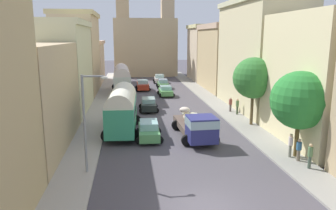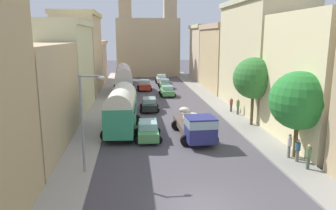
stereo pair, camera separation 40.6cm
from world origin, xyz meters
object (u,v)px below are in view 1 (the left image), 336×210
(pedestrian_1, at_px, (291,144))
(parked_bus_0, at_px, (122,108))
(parked_bus_1, at_px, (122,78))
(pedestrian_3, at_px, (310,155))
(car_1, at_px, (163,84))
(car_5, at_px, (143,85))
(pedestrian_0, at_px, (231,104))
(car_4, at_px, (149,104))
(pedestrian_4, at_px, (299,149))
(streetlamp_near, at_px, (87,116))
(pedestrian_2, at_px, (237,106))
(car_2, at_px, (159,79))
(cargo_truck_0, at_px, (197,126))
(car_3, at_px, (149,130))
(car_0, at_px, (166,91))

(pedestrian_1, bearing_deg, parked_bus_0, 146.09)
(parked_bus_1, relative_size, pedestrian_3, 5.45)
(car_1, xyz_separation_m, pedestrian_1, (5.52, -33.03, 0.33))
(car_5, bearing_deg, pedestrian_0, -61.69)
(car_4, xyz_separation_m, pedestrian_1, (8.96, -16.35, 0.31))
(pedestrian_4, bearing_deg, streetlamp_near, -179.21)
(car_1, distance_m, pedestrian_2, 21.02)
(parked_bus_0, height_order, pedestrian_4, parked_bus_0)
(car_2, xyz_separation_m, pedestrian_0, (5.72, -24.88, 0.20))
(car_2, distance_m, pedestrian_3, 41.72)
(pedestrian_1, xyz_separation_m, streetlamp_near, (-13.71, -0.94, 2.66))
(parked_bus_0, height_order, car_1, parked_bus_0)
(cargo_truck_0, xyz_separation_m, pedestrian_3, (5.94, -7.03, -0.21))
(cargo_truck_0, xyz_separation_m, pedestrian_1, (5.68, -4.95, -0.18))
(parked_bus_0, xyz_separation_m, car_1, (6.31, 25.08, -1.51))
(parked_bus_0, xyz_separation_m, parked_bus_1, (-0.37, 21.24, 0.03))
(car_1, relative_size, pedestrian_4, 2.26)
(car_5, relative_size, pedestrian_4, 2.49)
(car_2, bearing_deg, pedestrian_2, -77.11)
(car_3, distance_m, pedestrian_0, 13.06)
(pedestrian_2, bearing_deg, car_5, 117.15)
(car_1, xyz_separation_m, car_2, (-0.01, 6.19, 0.03))
(cargo_truck_0, bearing_deg, car_3, 168.99)
(car_1, xyz_separation_m, pedestrian_2, (6.02, -20.14, 0.32))
(car_4, distance_m, pedestrian_0, 9.37)
(car_1, bearing_deg, cargo_truck_0, -90.33)
(car_2, bearing_deg, parked_bus_0, -101.39)
(pedestrian_4, bearing_deg, car_4, 118.23)
(car_0, distance_m, car_2, 13.55)
(pedestrian_3, bearing_deg, pedestrian_4, 91.52)
(car_1, height_order, pedestrian_1, pedestrian_1)
(car_0, distance_m, pedestrian_0, 12.87)
(pedestrian_1, relative_size, streetlamp_near, 0.29)
(pedestrian_0, height_order, pedestrian_1, pedestrian_1)
(parked_bus_0, bearing_deg, car_3, -45.20)
(car_3, relative_size, pedestrian_3, 2.31)
(pedestrian_1, bearing_deg, cargo_truck_0, 138.95)
(car_5, xyz_separation_m, pedestrian_3, (9.22, -33.42, 0.23))
(parked_bus_1, bearing_deg, parked_bus_0, -89.00)
(parked_bus_0, height_order, cargo_truck_0, parked_bus_0)
(car_2, distance_m, car_3, 33.76)
(parked_bus_1, xyz_separation_m, pedestrian_3, (12.46, -31.28, -1.25))
(cargo_truck_0, height_order, car_3, cargo_truck_0)
(pedestrian_0, relative_size, pedestrian_4, 1.01)
(streetlamp_near, bearing_deg, car_3, 58.29)
(car_0, bearing_deg, streetlamp_near, -106.34)
(cargo_truck_0, bearing_deg, car_2, 89.74)
(parked_bus_1, distance_m, car_3, 23.67)
(car_1, height_order, car_5, car_5)
(car_0, bearing_deg, pedestrian_2, -63.39)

